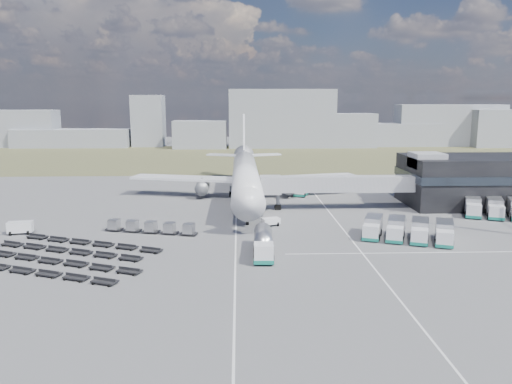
{
  "coord_description": "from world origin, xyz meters",
  "views": [
    {
      "loc": [
        -1.48,
        -75.29,
        21.65
      ],
      "look_at": [
        1.82,
        18.37,
        4.0
      ],
      "focal_mm": 35.0,
      "sensor_mm": 36.0,
      "label": 1
    }
  ],
  "objects": [
    {
      "name": "utility_van",
      "position": [
        -36.87,
        4.12,
        1.03
      ],
      "size": [
        4.03,
        2.33,
        2.07
      ],
      "primitive_type": "cube",
      "rotation": [
        0.0,
        0.0,
        0.17
      ],
      "color": "silver",
      "rests_on": "ground"
    },
    {
      "name": "service_trucks_near",
      "position": [
        24.69,
        -1.36,
        1.59
      ],
      "size": [
        14.87,
        11.49,
        2.92
      ],
      "rotation": [
        0.0,
        0.0,
        -0.37
      ],
      "color": "silver",
      "rests_on": "ground"
    },
    {
      "name": "catering_truck",
      "position": [
        12.9,
        35.35,
        1.45
      ],
      "size": [
        4.54,
        6.67,
        2.83
      ],
      "rotation": [
        0.0,
        0.0,
        -0.36
      ],
      "color": "silver",
      "rests_on": "ground"
    },
    {
      "name": "service_trucks_far",
      "position": [
        47.63,
        12.45,
        1.69
      ],
      "size": [
        15.83,
        12.31,
        3.11
      ],
      "rotation": [
        0.0,
        0.0,
        -0.38
      ],
      "color": "silver",
      "rests_on": "ground"
    },
    {
      "name": "ground",
      "position": [
        0.0,
        0.0,
        0.0
      ],
      "size": [
        420.0,
        420.0,
        0.0
      ],
      "primitive_type": "plane",
      "color": "#565659",
      "rests_on": "ground"
    },
    {
      "name": "skyline",
      "position": [
        14.52,
        149.84,
        8.63
      ],
      "size": [
        322.82,
        24.57,
        25.58
      ],
      "color": "gray",
      "rests_on": "ground"
    },
    {
      "name": "airliner",
      "position": [
        0.0,
        32.38,
        5.29
      ],
      "size": [
        51.59,
        64.53,
        17.62
      ],
      "color": "silver",
      "rests_on": "ground"
    },
    {
      "name": "fuel_tanker",
      "position": [
        1.92,
        -8.05,
        1.7
      ],
      "size": [
        3.02,
        10.62,
        3.4
      ],
      "rotation": [
        0.0,
        0.0,
        -0.03
      ],
      "color": "silver",
      "rests_on": "ground"
    },
    {
      "name": "uld_row",
      "position": [
        -15.85,
        3.94,
        1.03
      ],
      "size": [
        15.59,
        5.45,
        1.72
      ],
      "rotation": [
        0.0,
        0.0,
        -0.25
      ],
      "color": "black",
      "rests_on": "ground"
    },
    {
      "name": "grass_strip",
      "position": [
        0.0,
        110.0,
        0.01
      ],
      "size": [
        420.0,
        90.0,
        0.01
      ],
      "primitive_type": "cube",
      "color": "#47462B",
      "rests_on": "ground"
    },
    {
      "name": "pushback_tug",
      "position": [
        4.0,
        8.0,
        0.69
      ],
      "size": [
        3.37,
        2.59,
        1.37
      ],
      "primitive_type": "cube",
      "rotation": [
        0.0,
        0.0,
        0.35
      ],
      "color": "silver",
      "rests_on": "ground"
    },
    {
      "name": "baggage_dollies",
      "position": [
        -26.64,
        -8.5,
        0.37
      ],
      "size": [
        30.02,
        23.14,
        0.74
      ],
      "rotation": [
        0.0,
        0.0,
        -0.37
      ],
      "color": "black",
      "rests_on": "ground"
    },
    {
      "name": "terminal",
      "position": [
        47.77,
        23.96,
        5.25
      ],
      "size": [
        30.4,
        16.4,
        11.0
      ],
      "color": "black",
      "rests_on": "ground"
    },
    {
      "name": "jet_bridge",
      "position": [
        15.9,
        20.42,
        5.05
      ],
      "size": [
        30.3,
        3.8,
        7.05
      ],
      "color": "#939399",
      "rests_on": "ground"
    },
    {
      "name": "lane_markings",
      "position": [
        9.77,
        3.0,
        0.01
      ],
      "size": [
        47.12,
        110.0,
        0.01
      ],
      "color": "silver",
      "rests_on": "ground"
    }
  ]
}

